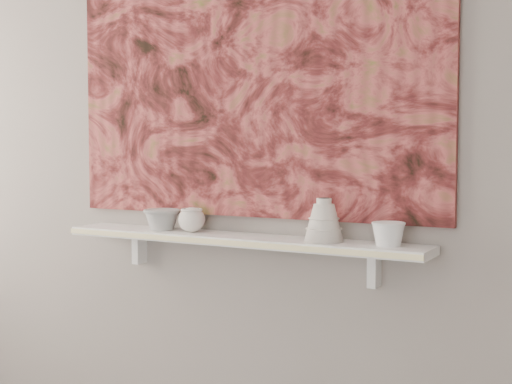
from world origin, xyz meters
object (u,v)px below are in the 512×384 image
Objects in this scene: bowl_grey at (162,219)px; bowl_white at (388,234)px; shelf at (237,239)px; cup_cream at (192,220)px; painting at (248,64)px; bell_vessel at (324,220)px.

bowl_grey is 0.89m from bowl_white.
bowl_white is (0.56, 0.00, 0.05)m from shelf.
cup_cream is 0.75m from bowl_white.
cup_cream is (-0.19, 0.00, 0.06)m from shelf.
painting is at bearing 22.58° from cup_cream.
bowl_grey is at bearing 180.00° from bell_vessel.
bell_vessel is 1.35× the size of bowl_white.
bowl_white is at bearing 0.00° from bowl_grey.
bell_vessel is at bearing 0.00° from shelf.
shelf is 9.66× the size of bell_vessel.
bell_vessel is at bearing 0.00° from bowl_grey.
cup_cream is (0.14, 0.00, 0.00)m from bowl_grey.
shelf is at bearing 0.00° from bowl_grey.
bell_vessel is (0.67, 0.00, 0.03)m from bowl_grey.
bowl_grey is at bearing 180.00° from shelf.
bowl_white is (0.75, 0.00, -0.01)m from cup_cream.
bowl_white is at bearing 0.00° from cup_cream.
painting is 0.66m from bowl_grey.
bell_vessel is at bearing 180.00° from bowl_white.
cup_cream reaches higher than shelf.
cup_cream is at bearing -157.42° from painting.
cup_cream is at bearing 180.00° from bell_vessel.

